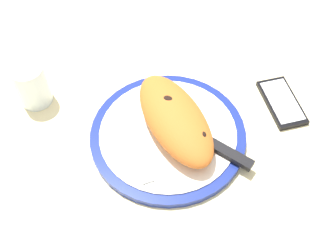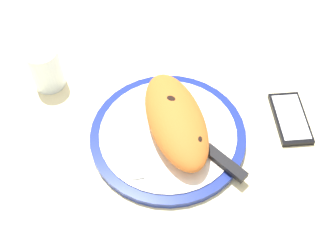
# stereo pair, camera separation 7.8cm
# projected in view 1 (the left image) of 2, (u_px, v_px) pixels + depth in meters

# --- Properties ---
(ground_plane) EXTENTS (1.50, 1.50, 0.03)m
(ground_plane) POSITION_uv_depth(u_px,v_px,m) (168.00, 142.00, 0.82)
(ground_plane) COLOR beige
(plate) EXTENTS (0.30, 0.30, 0.02)m
(plate) POSITION_uv_depth(u_px,v_px,m) (168.00, 135.00, 0.80)
(plate) COLOR navy
(plate) RESTS_ON ground_plane
(calzone) EXTENTS (0.24, 0.13, 0.06)m
(calzone) POSITION_uv_depth(u_px,v_px,m) (174.00, 118.00, 0.78)
(calzone) COLOR #C16023
(calzone) RESTS_ON plate
(fork) EXTENTS (0.17, 0.06, 0.00)m
(fork) POSITION_uv_depth(u_px,v_px,m) (137.00, 151.00, 0.77)
(fork) COLOR silver
(fork) RESTS_ON plate
(knife) EXTENTS (0.21, 0.10, 0.01)m
(knife) POSITION_uv_depth(u_px,v_px,m) (215.00, 146.00, 0.77)
(knife) COLOR silver
(knife) RESTS_ON plate
(smartphone) EXTENTS (0.14, 0.10, 0.01)m
(smartphone) POSITION_uv_depth(u_px,v_px,m) (282.00, 102.00, 0.85)
(smartphone) COLOR black
(smartphone) RESTS_ON ground_plane
(water_glass) EXTENTS (0.06, 0.06, 0.09)m
(water_glass) POSITION_uv_depth(u_px,v_px,m) (32.00, 87.00, 0.83)
(water_glass) COLOR silver
(water_glass) RESTS_ON ground_plane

